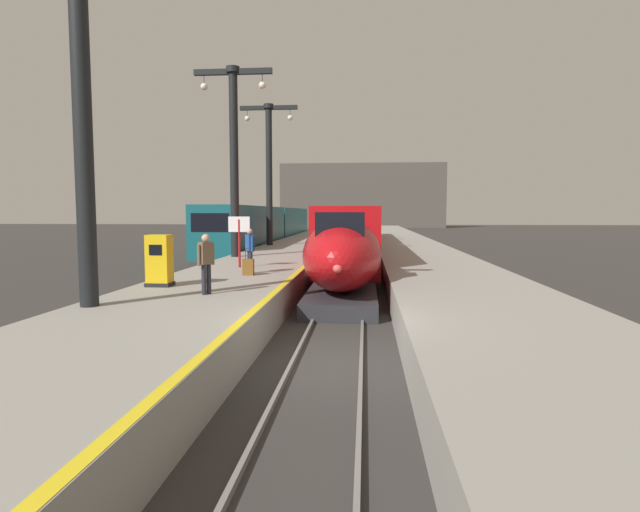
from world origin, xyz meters
TOP-DOWN VIEW (x-y plane):
  - ground_plane at (0.00, 0.00)m, footprint 260.00×260.00m
  - platform_left at (-4.05, 24.75)m, footprint 4.80×110.00m
  - platform_right at (4.05, 24.75)m, footprint 4.80×110.00m
  - platform_left_safety_stripe at (-1.77, 24.75)m, footprint 0.20×107.80m
  - rail_main_left at (-0.75, 27.50)m, footprint 0.08×110.00m
  - rail_main_right at (0.75, 27.50)m, footprint 0.08×110.00m
  - rail_secondary_left at (-8.85, 27.50)m, footprint 0.08×110.00m
  - rail_secondary_right at (-7.35, 27.50)m, footprint 0.08×110.00m
  - highspeed_train_main at (0.00, 22.66)m, footprint 2.92×38.10m
  - regional_train_adjacent at (-8.10, 36.09)m, footprint 2.85×36.60m
  - station_column_near at (-5.90, 0.94)m, footprint 4.00×0.68m
  - station_column_mid at (-5.90, 15.10)m, footprint 4.00×0.68m
  - station_column_far at (-5.90, 24.66)m, footprint 4.00×0.68m
  - passenger_near_edge at (-3.50, 7.95)m, footprint 0.40×0.48m
  - passenger_mid_platform at (-3.60, 2.97)m, footprint 0.40×0.48m
  - rolling_suitcase at (-3.43, 7.37)m, footprint 0.40×0.22m
  - ticket_machine_yellow at (-5.55, 4.42)m, footprint 0.76×0.62m
  - departure_info_board at (-4.41, 10.01)m, footprint 0.90×0.10m
  - terminus_back_wall at (0.00, 102.00)m, footprint 36.00×2.00m

SIDE VIEW (x-z plane):
  - ground_plane at x=0.00m, z-range 0.00..0.00m
  - rail_main_left at x=-0.75m, z-range 0.00..0.12m
  - rail_main_right at x=0.75m, z-range 0.00..0.12m
  - rail_secondary_left at x=-8.85m, z-range 0.00..0.12m
  - rail_secondary_right at x=-7.35m, z-range 0.00..0.12m
  - platform_left at x=-4.05m, z-range 0.00..1.05m
  - platform_right at x=4.05m, z-range 0.00..1.05m
  - platform_left_safety_stripe at x=-1.77m, z-range 1.05..1.06m
  - rolling_suitcase at x=-3.43m, z-range 0.86..1.85m
  - ticket_machine_yellow at x=-5.55m, z-range 0.99..2.59m
  - highspeed_train_main at x=0.00m, z-range 0.13..3.73m
  - passenger_near_edge at x=-3.50m, z-range 1.19..2.88m
  - passenger_mid_platform at x=-3.60m, z-range 1.19..2.88m
  - regional_train_adjacent at x=-8.10m, z-range 0.23..4.03m
  - departure_info_board at x=-4.41m, z-range 1.50..3.62m
  - station_column_near at x=-5.90m, z-range 1.97..10.90m
  - station_column_mid at x=-5.90m, z-range 2.00..11.60m
  - station_column_far at x=-5.90m, z-range 2.00..11.73m
  - terminus_back_wall at x=0.00m, z-range 0.00..14.00m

